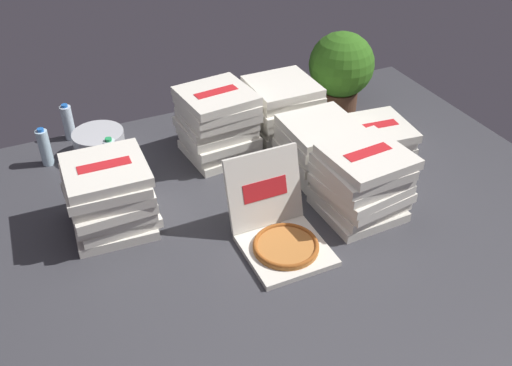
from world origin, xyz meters
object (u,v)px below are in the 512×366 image
Objects in this scene: water_bottle_0 at (68,122)px; water_bottle_1 at (111,157)px; open_pizza_box at (279,230)px; pizza_stack_left_far at (284,110)px; pizza_stack_right_far at (361,183)px; pizza_stack_right_mid at (217,124)px; pizza_stack_right_near at (320,147)px; potted_plant at (341,68)px; water_bottle_2 at (45,147)px; pizza_stack_left_mid at (375,136)px; ice_bucket at (100,144)px; pizza_stack_left_near at (110,196)px.

water_bottle_0 is 0.50m from water_bottle_1.
open_pizza_box is 0.97m from pizza_stack_left_far.
pizza_stack_right_mid is at bearing 119.26° from pizza_stack_right_far.
potted_plant reaches higher than pizza_stack_right_near.
water_bottle_2 is (-1.33, 0.67, -0.04)m from pizza_stack_right_near.
pizza_stack_left_far reaches higher than pizza_stack_left_mid.
pizza_stack_left_mid is at bearing -21.27° from ice_bucket.
pizza_stack_right_mid is 0.81× the size of potted_plant.
water_bottle_0 is (-1.17, 0.90, -0.04)m from pizza_stack_right_near.
potted_plant reaches higher than pizza_stack_left_far.
potted_plant is at bearing 47.43° from open_pizza_box.
ice_bucket is (-1.45, 0.57, 0.00)m from pizza_stack_left_mid.
pizza_stack_right_near reaches higher than water_bottle_0.
pizza_stack_left_far is at bearing -23.04° from water_bottle_0.
open_pizza_box reaches higher than water_bottle_0.
water_bottle_0 is at bearing 93.09° from pizza_stack_left_near.
pizza_stack_right_mid is at bearing -168.47° from potted_plant.
pizza_stack_right_near is (0.00, 0.40, -0.02)m from pizza_stack_right_far.
ice_bucket is (-1.05, 0.63, -0.07)m from pizza_stack_right_near.
pizza_stack_left_far is at bearing -12.49° from ice_bucket.
open_pizza_box is at bearing -62.35° from water_bottle_0.
pizza_stack_right_mid reaches higher than ice_bucket.
ice_bucket is at bearing 83.38° from pizza_stack_left_near.
water_bottle_0 is at bearing 152.26° from pizza_stack_left_mid.
pizza_stack_left_mid is 1.84m from water_bottle_2.
potted_plant is at bearing 11.53° from pizza_stack_right_mid.
pizza_stack_left_near is 1.81× the size of water_bottle_1.
pizza_stack_left_near and pizza_stack_right_far have the same top height.
pizza_stack_left_near reaches higher than pizza_stack_left_mid.
water_bottle_2 is (-0.16, -0.23, 0.00)m from water_bottle_0.
pizza_stack_right_mid is 0.58m from pizza_stack_right_near.
water_bottle_1 reaches higher than ice_bucket.
pizza_stack_right_far is 1.31m from water_bottle_1.
pizza_stack_left_near is at bearing -179.70° from pizza_stack_right_near.
water_bottle_0 is at bearing 54.30° from water_bottle_2.
ice_bucket is at bearing -7.46° from water_bottle_2.
pizza_stack_left_mid is 0.82× the size of potted_plant.
potted_plant is at bearing 18.25° from pizza_stack_left_far.
open_pizza_box is 1.68× the size of ice_bucket.
pizza_stack_right_far reaches higher than water_bottle_0.
pizza_stack_right_far is (-0.41, -0.46, 0.10)m from pizza_stack_left_mid.
open_pizza_box is at bearing -92.07° from pizza_stack_right_mid.
pizza_stack_left_far reaches higher than pizza_stack_right_near.
water_bottle_1 is (-0.56, 0.87, 0.03)m from open_pizza_box.
potted_plant is (0.46, 0.96, 0.11)m from pizza_stack_right_far.
open_pizza_box reaches higher than pizza_stack_right_far.
water_bottle_1 is (0.02, -0.21, 0.03)m from ice_bucket.
pizza_stack_left_mid is at bearing -13.91° from water_bottle_1.
pizza_stack_left_far is 1.02× the size of pizza_stack_right_near.
water_bottle_1 is at bearing -38.91° from water_bottle_2.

